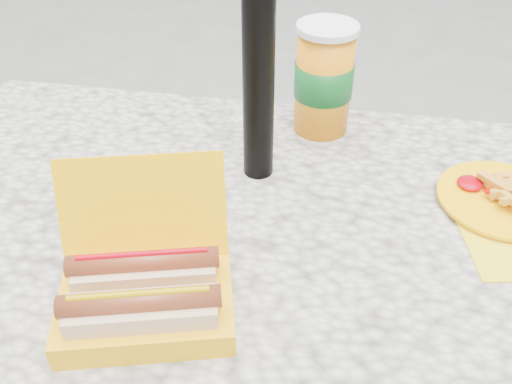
# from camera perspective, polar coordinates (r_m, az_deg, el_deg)

# --- Properties ---
(picnic_table) EXTENTS (1.20, 0.80, 0.75)m
(picnic_table) POSITION_cam_1_polar(r_m,az_deg,el_deg) (0.94, -1.50, -8.99)
(picnic_table) COLOR beige
(picnic_table) RESTS_ON ground
(hotdog_box) EXTENTS (0.26, 0.25, 0.17)m
(hotdog_box) POSITION_cam_1_polar(r_m,az_deg,el_deg) (0.73, -11.04, -9.81)
(hotdog_box) COLOR #FFB600
(hotdog_box) RESTS_ON picnic_table
(fries_plate) EXTENTS (0.21, 0.28, 0.04)m
(fries_plate) POSITION_cam_1_polar(r_m,az_deg,el_deg) (0.98, 23.43, -0.81)
(fries_plate) COLOR yellow
(fries_plate) RESTS_ON picnic_table
(soda_cup) EXTENTS (0.11, 0.11, 0.20)m
(soda_cup) POSITION_cam_1_polar(r_m,az_deg,el_deg) (1.06, 6.79, 11.15)
(soda_cup) COLOR orange
(soda_cup) RESTS_ON picnic_table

